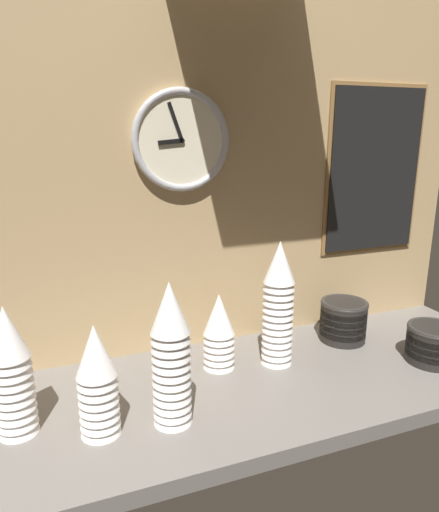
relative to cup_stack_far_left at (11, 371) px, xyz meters
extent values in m
cube|color=slate|center=(0.60, 0.02, -0.17)|extent=(1.60, 0.56, 0.04)
cube|color=tan|center=(0.60, 0.28, 0.38)|extent=(1.60, 0.03, 1.05)
cone|color=white|center=(0.00, 0.00, -0.09)|extent=(0.09, 0.09, 0.12)
cone|color=white|center=(0.00, 0.00, -0.07)|extent=(0.09, 0.09, 0.12)
cone|color=white|center=(0.00, 0.00, -0.05)|extent=(0.09, 0.09, 0.12)
cone|color=white|center=(0.00, 0.00, -0.03)|extent=(0.09, 0.09, 0.12)
cone|color=white|center=(0.00, 0.00, -0.01)|extent=(0.09, 0.09, 0.12)
cone|color=white|center=(0.00, 0.00, 0.01)|extent=(0.09, 0.09, 0.12)
cone|color=white|center=(0.00, 0.00, 0.03)|extent=(0.09, 0.09, 0.12)
cone|color=white|center=(0.00, 0.00, 0.05)|extent=(0.09, 0.09, 0.12)
cone|color=white|center=(0.00, 0.00, 0.07)|extent=(0.09, 0.09, 0.12)
cone|color=white|center=(0.00, 0.00, 0.09)|extent=(0.09, 0.09, 0.12)
cone|color=white|center=(0.17, -0.07, -0.09)|extent=(0.09, 0.09, 0.12)
cone|color=white|center=(0.17, -0.07, -0.07)|extent=(0.09, 0.09, 0.12)
cone|color=white|center=(0.17, -0.07, -0.05)|extent=(0.09, 0.09, 0.12)
cone|color=white|center=(0.17, -0.07, -0.03)|extent=(0.09, 0.09, 0.12)
cone|color=white|center=(0.17, -0.07, -0.01)|extent=(0.09, 0.09, 0.12)
cone|color=white|center=(0.17, -0.07, 0.01)|extent=(0.09, 0.09, 0.12)
cone|color=white|center=(0.17, -0.07, 0.03)|extent=(0.09, 0.09, 0.12)
cone|color=white|center=(0.17, -0.07, 0.05)|extent=(0.09, 0.09, 0.12)
cone|color=white|center=(0.67, 0.08, -0.09)|extent=(0.09, 0.09, 0.12)
cone|color=white|center=(0.67, 0.08, -0.07)|extent=(0.09, 0.09, 0.12)
cone|color=white|center=(0.67, 0.08, -0.05)|extent=(0.09, 0.09, 0.12)
cone|color=white|center=(0.67, 0.08, -0.03)|extent=(0.09, 0.09, 0.12)
cone|color=white|center=(0.67, 0.08, -0.01)|extent=(0.09, 0.09, 0.12)
cone|color=white|center=(0.67, 0.08, 0.01)|extent=(0.09, 0.09, 0.12)
cone|color=white|center=(0.67, 0.08, 0.03)|extent=(0.09, 0.09, 0.12)
cone|color=white|center=(0.67, 0.08, 0.05)|extent=(0.09, 0.09, 0.12)
cone|color=white|center=(0.67, 0.08, 0.07)|extent=(0.09, 0.09, 0.12)
cone|color=white|center=(0.67, 0.08, 0.09)|extent=(0.09, 0.09, 0.12)
cone|color=white|center=(0.67, 0.08, 0.11)|extent=(0.09, 0.09, 0.12)
cone|color=white|center=(0.67, 0.08, 0.13)|extent=(0.09, 0.09, 0.12)
cone|color=white|center=(0.67, 0.08, 0.15)|extent=(0.09, 0.09, 0.12)
cone|color=white|center=(0.51, 0.11, -0.09)|extent=(0.09, 0.09, 0.12)
cone|color=white|center=(0.51, 0.11, -0.07)|extent=(0.09, 0.09, 0.12)
cone|color=white|center=(0.51, 0.11, -0.05)|extent=(0.09, 0.09, 0.12)
cone|color=white|center=(0.51, 0.11, -0.03)|extent=(0.09, 0.09, 0.12)
cone|color=white|center=(0.51, 0.11, -0.01)|extent=(0.09, 0.09, 0.12)
cone|color=white|center=(0.51, 0.11, 0.01)|extent=(0.09, 0.09, 0.12)
cone|color=white|center=(0.33, -0.08, -0.09)|extent=(0.09, 0.09, 0.12)
cone|color=white|center=(0.33, -0.08, -0.07)|extent=(0.09, 0.09, 0.12)
cone|color=white|center=(0.33, -0.08, -0.05)|extent=(0.09, 0.09, 0.12)
cone|color=white|center=(0.33, -0.08, -0.03)|extent=(0.09, 0.09, 0.12)
cone|color=white|center=(0.33, -0.08, -0.01)|extent=(0.09, 0.09, 0.12)
cone|color=white|center=(0.33, -0.08, 0.01)|extent=(0.09, 0.09, 0.12)
cone|color=white|center=(0.33, -0.08, 0.03)|extent=(0.09, 0.09, 0.12)
cone|color=white|center=(0.33, -0.08, 0.05)|extent=(0.09, 0.09, 0.12)
cone|color=white|center=(0.33, -0.08, 0.07)|extent=(0.09, 0.09, 0.12)
cone|color=white|center=(0.33, -0.08, 0.09)|extent=(0.09, 0.09, 0.12)
cone|color=white|center=(0.33, -0.08, 0.11)|extent=(0.09, 0.09, 0.12)
cone|color=white|center=(0.33, -0.08, 0.13)|extent=(0.09, 0.09, 0.12)
cylinder|color=black|center=(0.93, 0.14, -0.13)|extent=(0.14, 0.14, 0.04)
cylinder|color=black|center=(0.93, 0.14, -0.11)|extent=(0.14, 0.14, 0.04)
cylinder|color=black|center=(0.93, 0.14, -0.08)|extent=(0.14, 0.14, 0.04)
cylinder|color=black|center=(0.93, 0.14, -0.06)|extent=(0.14, 0.14, 0.04)
cylinder|color=black|center=(0.93, 0.14, -0.04)|extent=(0.14, 0.14, 0.04)
torus|color=#302D2A|center=(0.93, 0.14, -0.03)|extent=(0.15, 0.15, 0.01)
cylinder|color=black|center=(1.09, -0.07, -0.13)|extent=(0.14, 0.14, 0.04)
cylinder|color=black|center=(1.09, -0.07, -0.11)|extent=(0.14, 0.14, 0.04)
cylinder|color=black|center=(1.09, -0.07, -0.08)|extent=(0.14, 0.14, 0.04)
cylinder|color=black|center=(1.09, -0.07, -0.06)|extent=(0.14, 0.14, 0.04)
torus|color=#302D2A|center=(1.09, -0.07, -0.05)|extent=(0.15, 0.15, 0.01)
cylinder|color=beige|center=(0.46, 0.26, 0.46)|extent=(0.26, 0.02, 0.26)
torus|color=#B2B2B7|center=(0.46, 0.25, 0.46)|extent=(0.27, 0.02, 0.27)
cube|color=black|center=(0.42, 0.25, 0.46)|extent=(0.07, 0.01, 0.02)
cube|color=black|center=(0.44, 0.25, 0.51)|extent=(0.04, 0.01, 0.10)
cylinder|color=black|center=(0.46, 0.25, 0.46)|extent=(0.01, 0.01, 0.01)
cube|color=olive|center=(1.11, 0.27, 0.36)|extent=(0.36, 0.01, 0.54)
cube|color=black|center=(1.11, 0.26, 0.36)|extent=(0.34, 0.01, 0.51)
camera|label=1|loc=(0.11, -0.96, 0.49)|focal=32.00mm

